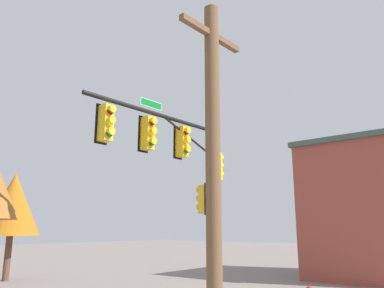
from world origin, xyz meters
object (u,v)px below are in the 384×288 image
(signal_pole_assembly, at_px, (183,165))
(tree_mid, at_px, (13,204))
(utility_pole, at_px, (213,175))
(brick_building, at_px, (366,210))

(signal_pole_assembly, relative_size, tree_mid, 1.22)
(utility_pole, distance_m, brick_building, 18.20)
(signal_pole_assembly, xyz_separation_m, tree_mid, (-0.13, -12.50, -0.91))
(brick_building, bearing_deg, signal_pole_assembly, -10.96)
(signal_pole_assembly, height_order, tree_mid, signal_pole_assembly)
(signal_pole_assembly, height_order, utility_pole, utility_pole)
(utility_pole, relative_size, brick_building, 0.94)
(signal_pole_assembly, xyz_separation_m, utility_pole, (4.50, 4.54, -1.25))
(tree_mid, height_order, brick_building, brick_building)
(brick_building, bearing_deg, tree_mid, -48.34)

